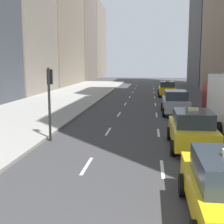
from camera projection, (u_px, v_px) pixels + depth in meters
sidewalk_left at (58, 101)px, 31.10m from camera, size 8.00×66.00×0.15m
lane_markings at (156, 109)px, 26.03m from camera, size 5.72×56.00×0.01m
taxi_lead at (192, 129)px, 13.98m from camera, size 2.02×4.40×1.87m
taxi_second at (167, 89)px, 35.97m from camera, size 2.02×4.40×1.87m
sedan_black_near at (175, 102)px, 23.45m from camera, size 2.02×4.68×1.79m
traffic_light_pole at (50, 92)px, 15.13m from camera, size 0.24×0.42×3.60m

